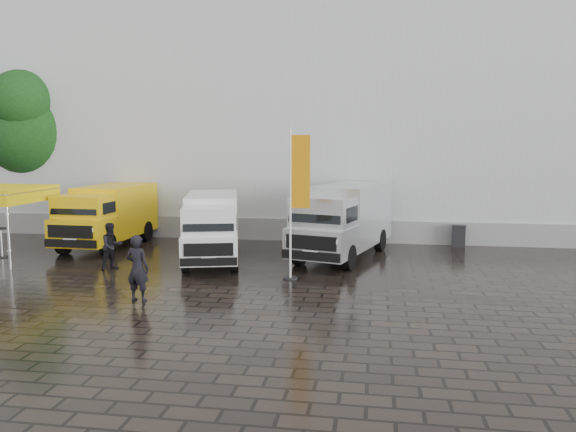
# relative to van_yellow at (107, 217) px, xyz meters

# --- Properties ---
(ground) EXTENTS (120.00, 120.00, 0.00)m
(ground) POSITION_rel_van_yellow_xyz_m (7.91, -5.14, -1.29)
(ground) COLOR black
(ground) RESTS_ON ground
(exhibition_hall) EXTENTS (44.00, 16.00, 12.00)m
(exhibition_hall) POSITION_rel_van_yellow_xyz_m (9.91, 10.86, 4.71)
(exhibition_hall) COLOR silver
(exhibition_hall) RESTS_ON ground
(hall_plinth) EXTENTS (44.00, 0.15, 1.00)m
(hall_plinth) POSITION_rel_van_yellow_xyz_m (9.91, 2.81, -0.79)
(hall_plinth) COLOR gray
(hall_plinth) RESTS_ON ground
(van_yellow) EXTENTS (2.30, 5.65, 2.58)m
(van_yellow) POSITION_rel_van_yellow_xyz_m (0.00, 0.00, 0.00)
(van_yellow) COLOR yellow
(van_yellow) RESTS_ON ground
(van_white) EXTENTS (3.25, 5.97, 2.46)m
(van_white) POSITION_rel_van_yellow_xyz_m (5.22, -2.07, -0.06)
(van_white) COLOR white
(van_white) RESTS_ON ground
(van_silver) EXTENTS (3.82, 6.74, 2.77)m
(van_silver) POSITION_rel_van_yellow_xyz_m (10.04, -0.60, 0.10)
(van_silver) COLOR silver
(van_silver) RESTS_ON ground
(flagpole) EXTENTS (0.88, 0.50, 4.86)m
(flagpole) POSITION_rel_van_yellow_xyz_m (8.75, -4.41, 1.41)
(flagpole) COLOR black
(flagpole) RESTS_ON ground
(tree) EXTENTS (4.56, 4.56, 8.18)m
(tree) POSITION_rel_van_yellow_xyz_m (-5.95, 4.07, 3.96)
(tree) COLOR black
(tree) RESTS_ON ground
(cocktail_table) EXTENTS (0.60, 0.60, 1.15)m
(cocktail_table) POSITION_rel_van_yellow_xyz_m (-3.02, -2.74, -0.72)
(cocktail_table) COLOR black
(cocktail_table) RESTS_ON ground
(wheelie_bin) EXTENTS (0.62, 0.62, 0.93)m
(wheelie_bin) POSITION_rel_van_yellow_xyz_m (14.82, 2.44, -0.82)
(wheelie_bin) COLOR black
(wheelie_bin) RESTS_ON ground
(person_front) EXTENTS (0.75, 0.56, 1.89)m
(person_front) POSITION_rel_van_yellow_xyz_m (4.76, -7.67, -0.35)
(person_front) COLOR black
(person_front) RESTS_ON ground
(person_tent) EXTENTS (0.96, 1.01, 1.65)m
(person_tent) POSITION_rel_van_yellow_xyz_m (2.17, -4.02, -0.47)
(person_tent) COLOR black
(person_tent) RESTS_ON ground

